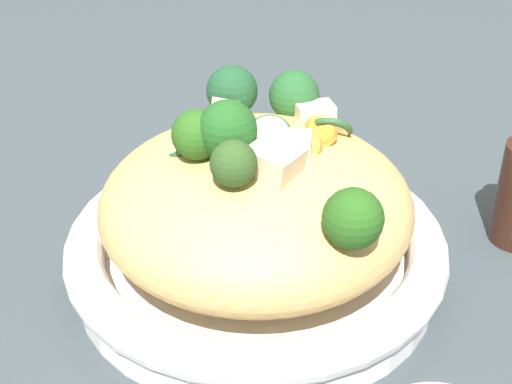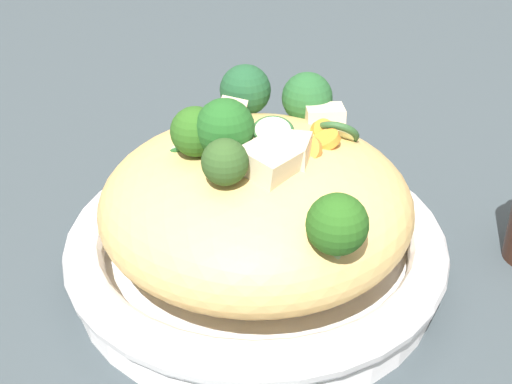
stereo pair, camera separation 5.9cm
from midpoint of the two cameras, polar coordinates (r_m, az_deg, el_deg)
name	(u,v)px [view 1 (the left image)]	position (r m, az deg, el deg)	size (l,w,h in m)	color
ground_plane	(256,276)	(0.64, -2.66, -6.76)	(3.00, 3.00, 0.00)	#374246
serving_bowl	(256,250)	(0.62, -2.72, -4.75)	(0.32, 0.32, 0.05)	white
noodle_heap	(256,203)	(0.59, -2.83, -0.99)	(0.26, 0.26, 0.12)	tan
broccoli_florets	(258,129)	(0.58, -2.73, 4.91)	(0.22, 0.22, 0.09)	#97AE74
carrot_coins	(317,137)	(0.58, 1.99, 4.33)	(0.06, 0.04, 0.02)	orange
zucchini_slices	(251,139)	(0.58, -3.30, 4.12)	(0.13, 0.14, 0.05)	beige
chicken_chunks	(281,140)	(0.58, -0.96, 4.11)	(0.16, 0.12, 0.04)	beige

